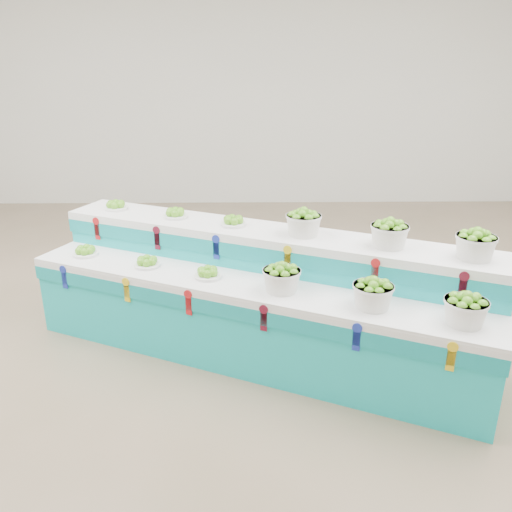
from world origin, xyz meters
name	(u,v)px	position (x,y,z in m)	size (l,w,h in m)	color
ground	(244,358)	(0.00, 0.00, 0.00)	(10.00, 10.00, 0.00)	#76654C
back_wall	(245,81)	(0.00, 5.00, 2.00)	(10.00, 10.00, 0.00)	silver
display_stand	(256,296)	(0.11, 0.16, 0.51)	(3.89, 1.00, 1.02)	#18BDC1
plate_lower_left	(85,250)	(-1.42, 0.59, 0.77)	(0.23, 0.23, 0.09)	white
plate_lower_mid	(147,261)	(-0.82, 0.32, 0.77)	(0.23, 0.23, 0.09)	white
plate_lower_right	(208,272)	(-0.29, 0.07, 0.77)	(0.23, 0.23, 0.09)	white
basket_lower_left	(282,278)	(0.29, -0.20, 0.83)	(0.29, 0.29, 0.22)	silver
basket_lower_mid	(373,293)	(0.92, -0.48, 0.83)	(0.29, 0.29, 0.22)	silver
basket_lower_right	(466,309)	(1.49, -0.74, 0.83)	(0.29, 0.29, 0.22)	silver
plate_upper_left	(116,205)	(-1.22, 1.03, 1.07)	(0.23, 0.23, 0.09)	white
plate_upper_mid	(175,213)	(-0.62, 0.75, 1.07)	(0.23, 0.23, 0.09)	white
plate_upper_right	(233,220)	(-0.09, 0.51, 1.07)	(0.23, 0.23, 0.09)	white
basket_upper_left	(304,222)	(0.49, 0.24, 1.13)	(0.29, 0.29, 0.22)	silver
basket_upper_mid	(389,233)	(1.12, -0.05, 1.13)	(0.29, 0.29, 0.22)	silver
basket_upper_right	(476,244)	(1.69, -0.30, 1.13)	(0.29, 0.29, 0.22)	silver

